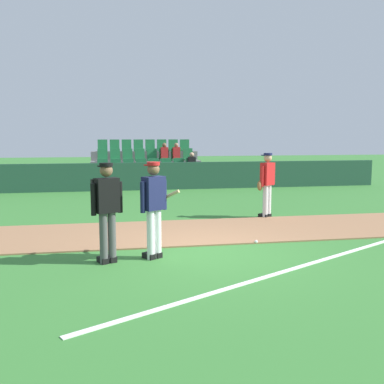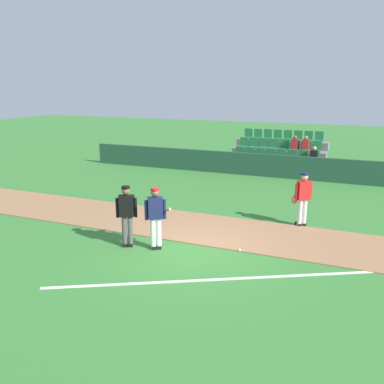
{
  "view_description": "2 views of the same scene",
  "coord_description": "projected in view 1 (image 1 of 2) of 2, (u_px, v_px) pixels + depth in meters",
  "views": [
    {
      "loc": [
        -1.7,
        -8.27,
        2.22
      ],
      "look_at": [
        0.14,
        1.49,
        0.97
      ],
      "focal_mm": 41.87,
      "sensor_mm": 36.0,
      "label": 1
    },
    {
      "loc": [
        4.16,
        -9.84,
        4.45
      ],
      "look_at": [
        -0.57,
        1.42,
        1.26
      ],
      "focal_mm": 38.59,
      "sensor_mm": 36.0,
      "label": 2
    }
  ],
  "objects": [
    {
      "name": "dugout_fence",
      "position": [
        150.0,
        176.0,
        18.41
      ],
      "size": [
        20.0,
        0.16,
        1.13
      ],
      "primitive_type": "cube",
      "color": "#234C38",
      "rests_on": "ground"
    },
    {
      "name": "foul_line_chalk",
      "position": [
        355.0,
        250.0,
        8.71
      ],
      "size": [
        10.55,
        5.89,
        0.01
      ],
      "primitive_type": "cube",
      "rotation": [
        0.0,
        0.0,
        0.5
      ],
      "color": "white",
      "rests_on": "ground"
    },
    {
      "name": "stadium_bleachers",
      "position": [
        147.0,
        172.0,
        20.24
      ],
      "size": [
        5.0,
        2.95,
        2.05
      ],
      "color": "slate",
      "rests_on": "ground"
    },
    {
      "name": "ground_plane",
      "position": [
        199.0,
        251.0,
        8.65
      ],
      "size": [
        80.0,
        80.0,
        0.0
      ],
      "primitive_type": "plane",
      "color": "#387A33"
    },
    {
      "name": "batter_navy_jersey",
      "position": [
        154.0,
        206.0,
        8.04
      ],
      "size": [
        0.73,
        0.7,
        1.76
      ],
      "color": "white",
      "rests_on": "ground"
    },
    {
      "name": "infield_dirt_path",
      "position": [
        184.0,
        232.0,
        10.35
      ],
      "size": [
        28.0,
        2.76,
        0.03
      ],
      "primitive_type": "cube",
      "color": "#9E704C",
      "rests_on": "ground"
    },
    {
      "name": "umpire_home_plate",
      "position": [
        107.0,
        207.0,
        7.75
      ],
      "size": [
        0.54,
        0.43,
        1.76
      ],
      "color": "#4C4C4C",
      "rests_on": "ground"
    },
    {
      "name": "runner_red_jersey",
      "position": [
        267.0,
        183.0,
        12.1
      ],
      "size": [
        0.61,
        0.46,
        1.76
      ],
      "color": "silver",
      "rests_on": "ground"
    },
    {
      "name": "baseball",
      "position": [
        256.0,
        242.0,
        9.27
      ],
      "size": [
        0.07,
        0.07,
        0.07
      ],
      "primitive_type": "sphere",
      "color": "white",
      "rests_on": "ground"
    }
  ]
}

